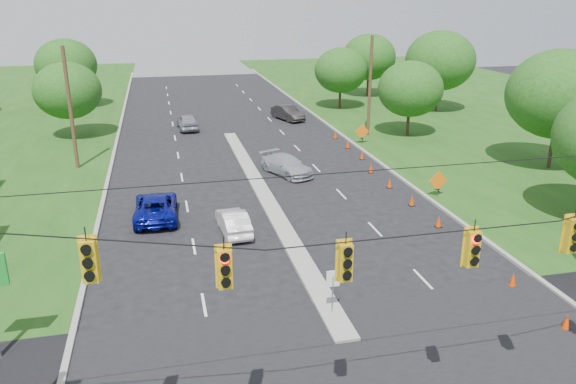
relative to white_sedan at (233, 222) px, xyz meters
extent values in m
cube|color=gray|center=(-7.37, 14.65, -0.64)|extent=(0.25, 110.00, 0.16)
cube|color=gray|center=(12.83, 14.65, -0.64)|extent=(0.25, 110.00, 0.16)
cube|color=gray|center=(2.73, 5.65, -0.64)|extent=(1.00, 34.00, 0.18)
cylinder|color=gray|center=(2.73, -9.35, 0.26)|extent=(0.06, 0.06, 1.80)
cube|color=white|center=(2.73, -9.35, 1.06)|extent=(0.55, 0.04, 0.70)
cylinder|color=black|center=(2.73, -16.35, 6.36)|extent=(24.00, 0.04, 0.04)
cube|color=yellow|center=(-5.27, -16.35, 6.11)|extent=(0.34, 0.24, 1.00)
cube|color=yellow|center=(-2.27, -16.35, 5.58)|extent=(0.34, 0.24, 1.00)
cube|color=yellow|center=(0.73, -16.35, 5.41)|extent=(0.34, 0.24, 1.00)
cube|color=yellow|center=(4.23, -16.35, 5.41)|extent=(0.34, 0.24, 1.00)
cube|color=yellow|center=(7.23, -16.35, 5.49)|extent=(0.34, 0.24, 1.00)
cylinder|color=#422D1C|center=(-9.77, 14.65, 3.86)|extent=(0.28, 0.28, 9.00)
cylinder|color=#422D1C|center=(15.23, 19.65, 3.86)|extent=(0.28, 0.28, 9.00)
cone|color=#DD3800|center=(11.32, -12.35, -0.29)|extent=(0.32, 0.32, 0.70)
cone|color=#DD3800|center=(11.32, -8.85, -0.29)|extent=(0.32, 0.32, 0.70)
cone|color=#DD3800|center=(11.32, -5.35, -0.29)|extent=(0.32, 0.32, 0.70)
cone|color=#DD3800|center=(11.32, -1.85, -0.29)|extent=(0.32, 0.32, 0.70)
cone|color=#DD3800|center=(11.32, 1.65, -0.29)|extent=(0.32, 0.32, 0.70)
cone|color=#DD3800|center=(11.32, 5.15, -0.29)|extent=(0.32, 0.32, 0.70)
cone|color=#DD3800|center=(11.32, 8.65, -0.29)|extent=(0.32, 0.32, 0.70)
cone|color=#DD3800|center=(11.92, 12.15, -0.29)|extent=(0.32, 0.32, 0.70)
cone|color=#DD3800|center=(11.92, 15.65, -0.29)|extent=(0.32, 0.32, 0.70)
cone|color=#DD3800|center=(11.92, 19.15, -0.29)|extent=(0.32, 0.32, 0.70)
cube|color=black|center=(13.53, 2.65, -0.09)|extent=(0.06, 0.58, 0.26)
cube|color=black|center=(13.53, 2.65, -0.09)|extent=(0.06, 0.58, 0.26)
cube|color=orange|center=(13.53, 2.65, 0.51)|extent=(1.27, 0.05, 1.27)
cube|color=black|center=(13.53, 16.65, -0.09)|extent=(0.06, 0.58, 0.26)
cube|color=black|center=(13.53, 16.65, -0.09)|extent=(0.06, 0.58, 0.26)
cube|color=orange|center=(13.53, 16.65, 0.51)|extent=(1.27, 0.05, 1.27)
cylinder|color=black|center=(-11.27, 24.65, 0.62)|extent=(0.28, 0.28, 2.52)
ellipsoid|color=#194C14|center=(-11.27, 24.65, 3.70)|extent=(5.88, 5.88, 5.04)
cylinder|color=black|center=(-13.27, 39.65, 0.80)|extent=(0.28, 0.28, 2.88)
ellipsoid|color=#194C14|center=(-13.27, 39.65, 4.32)|extent=(6.72, 6.72, 5.76)
cylinder|color=black|center=(24.73, 6.65, 0.98)|extent=(0.28, 0.28, 3.24)
ellipsoid|color=#194C14|center=(24.73, 6.65, 4.94)|extent=(7.56, 7.56, 6.48)
cylinder|color=black|center=(18.73, 18.65, 0.62)|extent=(0.28, 0.28, 2.52)
ellipsoid|color=#194C14|center=(18.73, 18.65, 3.70)|extent=(5.88, 5.88, 5.04)
cylinder|color=black|center=(26.73, 28.65, 0.98)|extent=(0.28, 0.28, 3.24)
ellipsoid|color=#194C14|center=(26.73, 28.65, 4.94)|extent=(7.56, 7.56, 6.48)
cylinder|color=black|center=(22.73, 39.65, 0.80)|extent=(0.28, 0.28, 2.88)
ellipsoid|color=#194C14|center=(22.73, 39.65, 4.32)|extent=(6.72, 6.72, 5.76)
cylinder|color=black|center=(16.73, 32.65, 0.62)|extent=(0.28, 0.28, 2.52)
ellipsoid|color=#194C14|center=(16.73, 32.65, 3.70)|extent=(5.88, 5.88, 5.04)
imported|color=white|center=(0.00, 0.00, 0.00)|extent=(1.63, 4.00, 1.29)
imported|color=#070C7B|center=(-4.10, 3.13, 0.08)|extent=(2.56, 5.27, 1.44)
imported|color=#A1A4AF|center=(5.21, 9.69, 0.05)|extent=(3.63, 5.14, 1.38)
imported|color=gray|center=(-0.91, 25.93, 0.12)|extent=(2.06, 4.57, 1.52)
imported|color=black|center=(9.54, 28.00, 0.10)|extent=(2.95, 4.80, 1.49)
camera|label=1|loc=(-3.50, -28.28, 11.69)|focal=35.00mm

